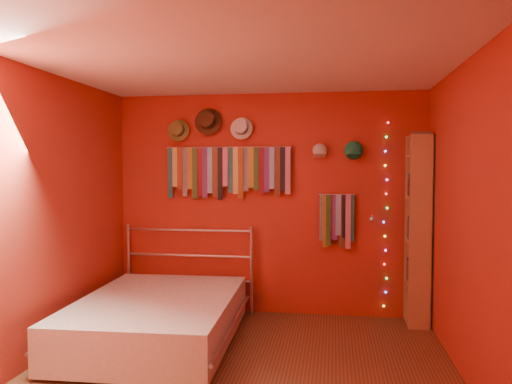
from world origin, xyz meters
The scene contains 16 objects.
ground centered at (0.00, 0.00, 0.00)m, with size 3.50×3.50×0.00m, color #57301D.
back_wall centered at (0.00, 1.75, 1.25)m, with size 3.50×0.02×2.50m, color #A2321A.
right_wall centered at (1.75, 0.00, 1.25)m, with size 0.02×3.50×2.50m, color #A2321A.
left_wall centered at (-1.75, 0.00, 1.25)m, with size 0.02×3.50×2.50m, color #A2321A.
ceiling centered at (0.00, 0.00, 2.50)m, with size 3.50×3.50×0.02m, color white.
tie_rack centered at (-0.46, 1.68, 1.64)m, with size 1.45×0.03×0.61m.
small_tie_rack centered at (0.77, 1.68, 1.11)m, with size 0.40×0.03×0.60m.
fedora_olive centered at (-1.04, 1.66, 2.10)m, with size 0.25×0.14×0.25m.
fedora_brown centered at (-0.69, 1.65, 2.20)m, with size 0.31×0.17×0.31m.
fedora_white centered at (-0.30, 1.66, 2.11)m, with size 0.25×0.14×0.25m.
cap_white centered at (0.58, 1.70, 1.85)m, with size 0.17×0.21×0.17m.
cap_green centered at (0.95, 1.70, 1.85)m, with size 0.19×0.24×0.19m.
fairy_lights centered at (1.30, 1.71, 1.14)m, with size 0.06×0.02×2.04m.
reading_lamp centered at (1.14, 1.53, 1.12)m, with size 0.07×0.28×0.08m.
bookshelf centered at (1.66, 1.53, 1.02)m, with size 0.25×0.34×2.00m.
bed centered at (-0.91, 0.61, 0.23)m, with size 1.57×2.09×1.00m.
Camera 1 is at (0.73, -3.87, 1.66)m, focal length 35.00 mm.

